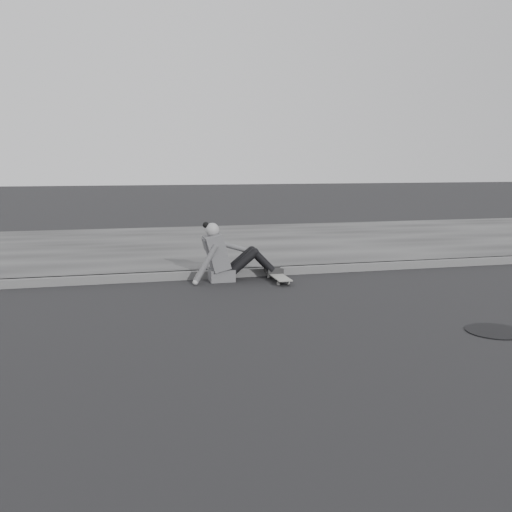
# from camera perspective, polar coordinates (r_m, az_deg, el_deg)

# --- Properties ---
(ground) EXTENTS (80.00, 80.00, 0.00)m
(ground) POSITION_cam_1_polar(r_m,az_deg,el_deg) (6.57, 10.02, -6.00)
(ground) COLOR black
(ground) RESTS_ON ground
(curb) EXTENTS (24.00, 0.16, 0.12)m
(curb) POSITION_cam_1_polar(r_m,az_deg,el_deg) (8.92, 3.29, -1.44)
(curb) COLOR #545454
(curb) RESTS_ON ground
(sidewalk) EXTENTS (24.00, 6.00, 0.12)m
(sidewalk) POSITION_cam_1_polar(r_m,az_deg,el_deg) (11.79, -1.08, 1.21)
(sidewalk) COLOR #3A3A3A
(sidewalk) RESTS_ON ground
(manhole) EXTENTS (0.59, 0.59, 0.01)m
(manhole) POSITION_cam_1_polar(r_m,az_deg,el_deg) (6.41, 22.78, -6.95)
(manhole) COLOR black
(manhole) RESTS_ON ground
(skateboard) EXTENTS (0.20, 0.78, 0.09)m
(skateboard) POSITION_cam_1_polar(r_m,az_deg,el_deg) (8.36, 2.24, -2.07)
(skateboard) COLOR gray
(skateboard) RESTS_ON ground
(seated_woman) EXTENTS (1.38, 0.46, 0.88)m
(seated_woman) POSITION_cam_1_polar(r_m,az_deg,el_deg) (8.38, -3.05, -0.05)
(seated_woman) COLOR #505052
(seated_woman) RESTS_ON ground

